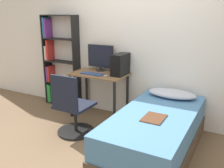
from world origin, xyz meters
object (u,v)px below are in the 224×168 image
Objects in this scene: monitor at (100,57)px; pc_tower at (120,64)px; bookshelf at (57,62)px; bed at (155,133)px; keyboard at (92,74)px; office_chair at (73,112)px.

pc_tower is at bearing -13.60° from monitor.
bookshelf is 4.61× the size of pc_tower.
bed is 1.72m from monitor.
monitor is 0.45m from pc_tower.
bookshelf is 1.03m from keyboard.
pc_tower is (-0.87, 0.74, 0.67)m from bed.
keyboard is at bearing -154.74° from pc_tower.
bed is at bearing -22.96° from keyboard.
monitor reaches higher than keyboard.
bed is (1.22, 0.09, -0.08)m from office_chair.
bookshelf is 1.84× the size of office_chair.
office_chair is 0.49× the size of bed.
bed is at bearing -32.81° from monitor.
bookshelf is 3.41× the size of monitor.
bookshelf reaches higher than pc_tower.
bookshelf is 4.36× the size of keyboard.
monitor reaches higher than pc_tower.
office_chair is at bearing -41.40° from bookshelf.
bookshelf is at bearing 176.18° from pc_tower.
bookshelf reaches higher than office_chair.
bed is 3.78× the size of monitor.
office_chair is 0.77m from keyboard.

